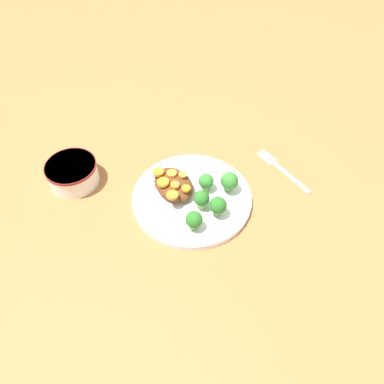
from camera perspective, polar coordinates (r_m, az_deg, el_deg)
ground_plane at (r=0.87m, az=0.00°, el=-1.29°), size 4.00×4.00×0.00m
plate at (r=0.86m, az=0.00°, el=-0.87°), size 0.27×0.27×0.02m
dip_bowl at (r=0.93m, az=-17.75°, el=2.87°), size 0.12×0.12×0.05m
stew_mound at (r=0.86m, az=-2.84°, el=1.17°), size 0.11×0.08×0.03m
broccoli_floret_0 at (r=0.80m, az=3.99°, el=-2.07°), size 0.04×0.04×0.05m
broccoli_floret_1 at (r=0.85m, az=5.74°, el=1.66°), size 0.04×0.04×0.05m
broccoli_floret_2 at (r=0.78m, az=0.31°, el=-4.29°), size 0.04×0.04×0.05m
broccoli_floret_3 at (r=0.81m, az=1.30°, el=-1.18°), size 0.04×0.04×0.05m
broccoli_floret_4 at (r=0.85m, az=2.14°, el=1.58°), size 0.03×0.03×0.05m
carrot_slice_0 at (r=0.85m, az=-1.30°, el=2.70°), size 0.02×0.02×0.01m
carrot_slice_1 at (r=0.86m, az=-5.15°, el=3.06°), size 0.03×0.03×0.01m
carrot_slice_2 at (r=0.82m, az=-0.96°, el=0.60°), size 0.02×0.02×0.01m
carrot_slice_3 at (r=0.83m, az=-2.61°, el=1.06°), size 0.02×0.02×0.01m
carrot_slice_4 at (r=0.83m, az=-4.40°, el=1.49°), size 0.03×0.03×0.01m
carrot_slice_5 at (r=0.85m, az=-3.10°, el=2.82°), size 0.02×0.02×0.01m
carrot_slice_6 at (r=0.81m, az=-3.10°, el=-0.33°), size 0.03×0.03×0.01m
fork at (r=0.96m, az=13.08°, el=3.79°), size 0.17×0.03×0.01m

